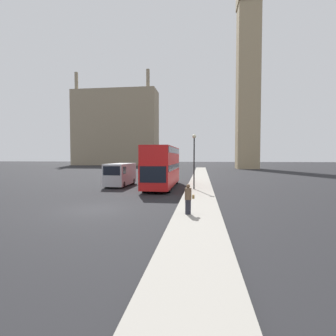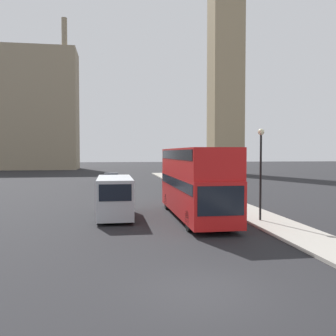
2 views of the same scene
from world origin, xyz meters
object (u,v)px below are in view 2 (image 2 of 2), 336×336
object	(u,v)px
red_double_decker_bus	(195,179)
street_lamp	(261,159)
white_van	(115,196)
clock_tower	(226,3)
parked_sedan	(111,180)

from	to	relation	value
red_double_decker_bus	street_lamp	size ratio (longest dim) A/B	2.08
red_double_decker_bus	white_van	bearing A→B (deg)	170.34
clock_tower	parked_sedan	xyz separation A→B (m)	(-21.05, -21.30, -30.72)
street_lamp	clock_tower	bearing A→B (deg)	74.96
white_van	street_lamp	xyz separation A→B (m)	(8.14, -2.82, 2.27)
red_double_decker_bus	white_van	distance (m)	4.99
clock_tower	white_van	xyz separation A→B (m)	(-20.85, -44.48, -30.07)
parked_sedan	white_van	bearing A→B (deg)	-89.50
clock_tower	white_van	bearing A→B (deg)	-115.12
clock_tower	street_lamp	bearing A→B (deg)	-105.04
red_double_decker_bus	parked_sedan	world-z (taller)	red_double_decker_bus
white_van	parked_sedan	size ratio (longest dim) A/B	1.31
white_van	parked_sedan	world-z (taller)	white_van
red_double_decker_bus	white_van	world-z (taller)	red_double_decker_bus
white_van	clock_tower	bearing A→B (deg)	64.88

